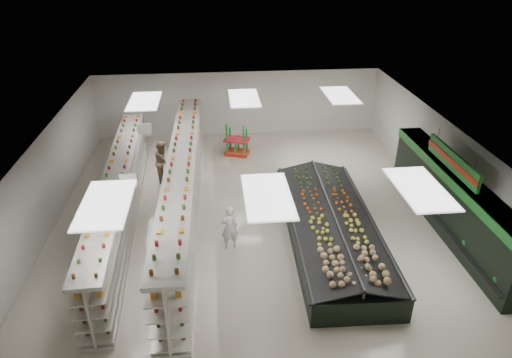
{
  "coord_description": "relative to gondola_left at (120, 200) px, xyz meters",
  "views": [
    {
      "loc": [
        -1.26,
        -13.89,
        8.92
      ],
      "look_at": [
        0.14,
        0.43,
        1.31
      ],
      "focal_mm": 32.0,
      "sensor_mm": 36.0,
      "label": 1
    }
  ],
  "objects": [
    {
      "name": "wall_right",
      "position": [
        11.61,
        -0.04,
        0.68
      ],
      "size": [
        0.02,
        16.0,
        3.2
      ],
      "primitive_type": "cube",
      "color": "silver",
      "rests_on": "floor"
    },
    {
      "name": "soda_endcap",
      "position": [
        4.35,
        5.38,
        -0.24
      ],
      "size": [
        1.28,
        1.05,
        1.41
      ],
      "rotation": [
        0.0,
        0.0,
        -0.32
      ],
      "color": "red",
      "rests_on": "floor"
    },
    {
      "name": "hortifruti_banner",
      "position": [
        10.85,
        -1.54,
        1.73
      ],
      "size": [
        0.12,
        3.2,
        0.95
      ],
      "color": "#1F7427",
      "rests_on": "ceiling"
    },
    {
      "name": "shopper_main",
      "position": [
        3.68,
        -1.8,
        -0.15
      ],
      "size": [
        0.62,
        0.47,
        1.53
      ],
      "primitive_type": "imported",
      "rotation": [
        0.0,
        0.0,
        3.35
      ],
      "color": "white",
      "rests_on": "floor"
    },
    {
      "name": "shopper_background",
      "position": [
        1.19,
        3.12,
        -0.05
      ],
      "size": [
        0.58,
        0.88,
        1.74
      ],
      "primitive_type": "imported",
      "rotation": [
        0.0,
        0.0,
        1.64
      ],
      "color": "#95755C",
      "rests_on": "floor"
    },
    {
      "name": "wall_left",
      "position": [
        -2.39,
        -0.04,
        0.68
      ],
      "size": [
        0.02,
        16.0,
        3.2
      ],
      "primitive_type": "cube",
      "color": "silver",
      "rests_on": "floor"
    },
    {
      "name": "produce_wall_case",
      "position": [
        11.14,
        -1.54,
        0.32
      ],
      "size": [
        0.93,
        8.0,
        2.2
      ],
      "color": "black",
      "rests_on": "floor"
    },
    {
      "name": "wall_back",
      "position": [
        4.61,
        7.96,
        0.68
      ],
      "size": [
        14.0,
        0.02,
        3.2
      ],
      "primitive_type": "cube",
      "color": "silver",
      "rests_on": "floor"
    },
    {
      "name": "produce_island",
      "position": [
        7.02,
        -1.72,
        -0.39
      ],
      "size": [
        3.04,
        7.78,
        1.15
      ],
      "rotation": [
        0.0,
        0.0,
        -0.03
      ],
      "color": "black",
      "rests_on": "floor"
    },
    {
      "name": "floor",
      "position": [
        4.61,
        -0.04,
        -0.92
      ],
      "size": [
        16.0,
        16.0,
        0.0
      ],
      "primitive_type": "plane",
      "color": "beige",
      "rests_on": "ground"
    },
    {
      "name": "gondola_center",
      "position": [
        2.17,
        0.33,
        0.12
      ],
      "size": [
        1.18,
        13.05,
        2.26
      ],
      "rotation": [
        0.0,
        0.0,
        -0.02
      ],
      "color": "silver",
      "rests_on": "floor"
    },
    {
      "name": "gondola_left",
      "position": [
        0.0,
        0.0,
        0.0
      ],
      "size": [
        1.33,
        11.55,
        2.0
      ],
      "rotation": [
        0.0,
        0.0,
        0.04
      ],
      "color": "silver",
      "rests_on": "floor"
    },
    {
      "name": "ceiling",
      "position": [
        4.61,
        -0.04,
        2.28
      ],
      "size": [
        14.0,
        16.0,
        0.02
      ],
      "primitive_type": "cube",
      "color": "white",
      "rests_on": "wall_back"
    },
    {
      "name": "aisle_sign_far",
      "position": [
        0.81,
        1.96,
        1.83
      ],
      "size": [
        0.52,
        0.06,
        0.75
      ],
      "color": "white",
      "rests_on": "ceiling"
    },
    {
      "name": "aisle_sign_near",
      "position": [
        0.81,
        -2.04,
        1.83
      ],
      "size": [
        0.52,
        0.06,
        0.75
      ],
      "color": "white",
      "rests_on": "ceiling"
    }
  ]
}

